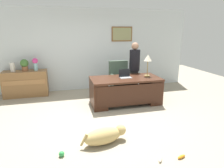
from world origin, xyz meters
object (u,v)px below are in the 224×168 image
at_px(vase_with_flowers, 35,63).
at_px(vase_empty, 13,67).
at_px(person_standing, 134,69).
at_px(dog_toy_bone, 160,159).
at_px(desk_lamp, 148,59).
at_px(potted_plant, 24,64).
at_px(dog_toy_plush, 181,157).
at_px(dog_lying, 105,135).
at_px(dog_toy_ball, 62,154).
at_px(credenza, 26,83).
at_px(desk, 126,90).
at_px(armchair, 120,80).
at_px(laptop, 125,75).

height_order(vase_with_flowers, vase_empty, vase_with_flowers).
distance_m(person_standing, vase_empty, 3.69).
bearing_deg(person_standing, dog_toy_bone, -103.10).
bearing_deg(vase_with_flowers, dog_toy_bone, -60.33).
distance_m(desk_lamp, dog_toy_bone, 2.98).
bearing_deg(potted_plant, person_standing, -12.63).
height_order(vase_with_flowers, dog_toy_plush, vase_with_flowers).
distance_m(dog_lying, dog_toy_bone, 1.02).
xyz_separation_m(vase_with_flowers, dog_toy_ball, (0.71, -3.43, -0.98)).
height_order(person_standing, dog_toy_ball, person_standing).
bearing_deg(dog_lying, credenza, 119.38).
height_order(dog_lying, potted_plant, potted_plant).
distance_m(person_standing, dog_toy_ball, 3.61).
height_order(dog_lying, dog_toy_bone, dog_lying).
relative_size(desk, desk_lamp, 3.10).
bearing_deg(potted_plant, armchair, -11.12).
bearing_deg(armchair, potted_plant, 168.88).
xyz_separation_m(vase_empty, dog_toy_bone, (2.88, -3.91, -0.90)).
bearing_deg(laptop, vase_empty, 156.68).
bearing_deg(vase_empty, potted_plant, 0.00).
bearing_deg(dog_lying, laptop, 62.37).
xyz_separation_m(armchair, potted_plant, (-2.85, 0.56, 0.52)).
relative_size(laptop, vase_with_flowers, 0.84).
bearing_deg(credenza, armchair, -10.99).
distance_m(person_standing, laptop, 0.79).
xyz_separation_m(potted_plant, dog_toy_plush, (2.89, -3.95, -0.97)).
bearing_deg(dog_toy_plush, person_standing, 83.18).
xyz_separation_m(dog_lying, laptop, (0.98, 1.88, 0.64)).
bearing_deg(dog_lying, armchair, 68.22).
bearing_deg(dog_toy_bone, potted_plant, 122.99).
height_order(credenza, person_standing, person_standing).
distance_m(laptop, dog_toy_ball, 2.83).
distance_m(person_standing, dog_toy_bone, 3.36).
xyz_separation_m(laptop, desk_lamp, (0.66, 0.01, 0.43)).
xyz_separation_m(person_standing, dog_lying, (-1.49, -2.49, -0.69)).
bearing_deg(laptop, dog_toy_bone, -95.25).
bearing_deg(dog_toy_ball, person_standing, 50.00).
xyz_separation_m(desk, dog_toy_plush, (0.12, -2.54, -0.38)).
relative_size(desk_lamp, dog_toy_bone, 3.23).
bearing_deg(armchair, dog_lying, -111.78).
bearing_deg(dog_toy_plush, dog_lying, 146.43).
distance_m(credenza, dog_toy_ball, 3.60).
bearing_deg(person_standing, desk_lamp, -75.16).
bearing_deg(laptop, armchair, 84.22).
height_order(desk, vase_empty, vase_empty).
bearing_deg(desk, armchair, 84.62).
bearing_deg(potted_plant, vase_with_flowers, 0.00).
bearing_deg(desk, person_standing, 53.60).
distance_m(armchair, potted_plant, 2.95).
bearing_deg(dog_toy_plush, desk_lamp, 78.25).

